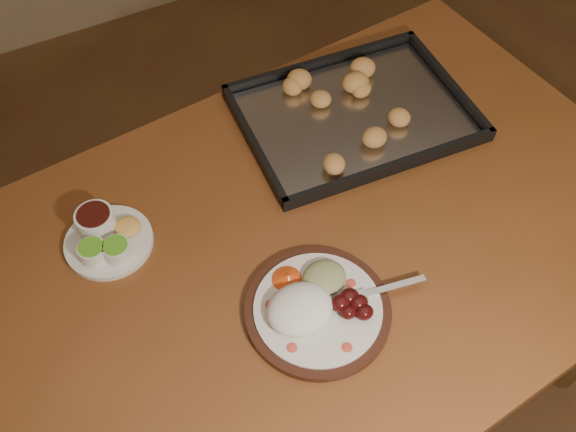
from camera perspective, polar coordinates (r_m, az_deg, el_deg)
ground at (r=1.91m, az=9.07°, el=-15.61°), size 4.00×4.00×0.00m
dining_table at (r=1.30m, az=0.38°, el=-5.39°), size 1.58×1.04×0.75m
dinner_plate at (r=1.13m, az=2.37°, el=-7.99°), size 0.33×0.26×0.06m
condiment_saucer at (r=1.25m, az=-15.94°, el=-1.79°), size 0.17×0.17×0.06m
baking_tray at (r=1.43m, az=5.93°, el=9.12°), size 0.52×0.40×0.05m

